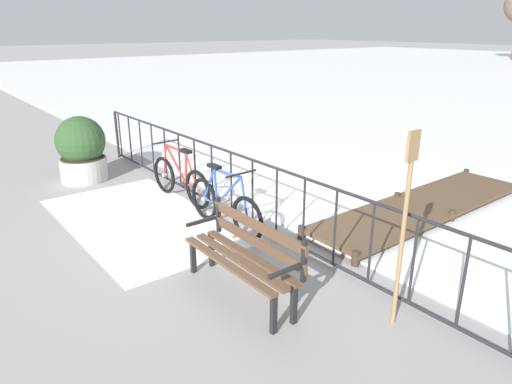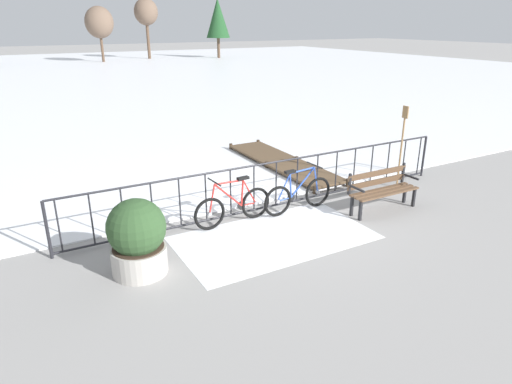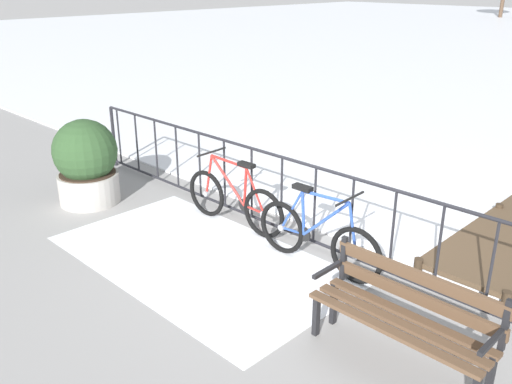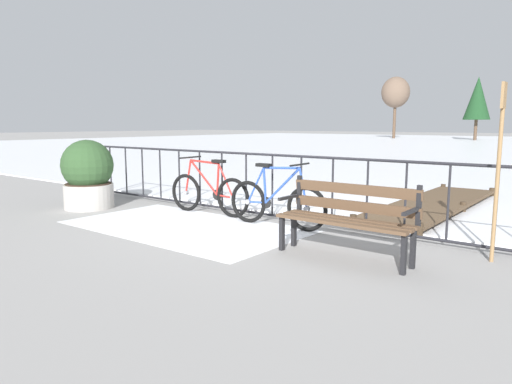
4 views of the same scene
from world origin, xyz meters
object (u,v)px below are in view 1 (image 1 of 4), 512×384
(bicycle_near_railing, at_px, (180,180))
(oar_upright, at_px, (405,219))
(park_bench, at_px, (246,252))
(planter_with_shrub, at_px, (82,149))
(bicycle_second, at_px, (224,206))

(bicycle_near_railing, height_order, oar_upright, oar_upright)
(park_bench, distance_m, planter_with_shrub, 5.22)
(planter_with_shrub, bearing_deg, bicycle_second, 12.88)
(park_bench, relative_size, oar_upright, 0.81)
(park_bench, bearing_deg, planter_with_shrub, -179.62)
(bicycle_near_railing, xyz_separation_m, oar_upright, (4.44, -0.06, 0.77))
(park_bench, height_order, oar_upright, oar_upright)
(bicycle_second, bearing_deg, park_bench, -26.69)
(bicycle_second, xyz_separation_m, oar_upright, (2.96, 0.04, 0.77))
(oar_upright, bearing_deg, bicycle_second, -179.29)
(bicycle_second, xyz_separation_m, park_bench, (1.58, -0.80, 0.14))
(bicycle_near_railing, bearing_deg, planter_with_shrub, -156.68)
(bicycle_near_railing, height_order, park_bench, bicycle_near_railing)
(bicycle_second, height_order, oar_upright, oar_upright)
(bicycle_near_railing, xyz_separation_m, bicycle_second, (1.48, -0.10, 0.00))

